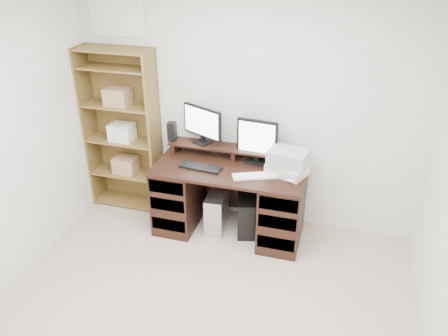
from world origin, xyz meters
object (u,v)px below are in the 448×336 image
at_px(printer, 287,169).
at_px(tower_silver, 217,210).
at_px(desk, 230,198).
at_px(tower_black, 246,213).
at_px(monitor_small, 257,140).
at_px(bookshelf, 123,130).
at_px(monitor_wide, 202,123).

relative_size(printer, tower_silver, 0.86).
height_order(desk, tower_black, desk).
xyz_separation_m(desk, tower_black, (0.17, 0.04, -0.18)).
bearing_deg(monitor_small, bookshelf, -175.26).
xyz_separation_m(desk, monitor_wide, (-0.36, 0.23, 0.70)).
bearing_deg(desk, monitor_small, 39.46).
distance_m(printer, tower_silver, 0.92).
xyz_separation_m(printer, tower_silver, (-0.71, -0.02, -0.59)).
relative_size(tower_silver, tower_black, 0.94).
height_order(printer, tower_black, printer).
bearing_deg(bookshelf, monitor_small, -1.06).
relative_size(printer, tower_black, 0.81).
distance_m(desk, monitor_wide, 0.82).
xyz_separation_m(monitor_wide, printer, (0.92, -0.20, -0.29)).
height_order(desk, monitor_wide, monitor_wide).
height_order(desk, monitor_small, monitor_small).
distance_m(tower_black, bookshelf, 1.61).
height_order(monitor_wide, printer, monitor_wide).
height_order(tower_silver, tower_black, tower_silver).
distance_m(monitor_wide, tower_black, 1.04).
bearing_deg(bookshelf, printer, -5.72).
bearing_deg(monitor_small, tower_black, -105.79).
xyz_separation_m(printer, tower_black, (-0.39, 0.01, -0.59)).
distance_m(desk, tower_silver, 0.23).
relative_size(desk, monitor_small, 3.33).
xyz_separation_m(desk, printer, (0.56, 0.03, 0.41)).
bearing_deg(tower_black, printer, -15.60).
bearing_deg(tower_black, tower_silver, 171.71).
distance_m(tower_silver, tower_black, 0.31).
xyz_separation_m(desk, monitor_small, (0.22, 0.19, 0.61)).
bearing_deg(bookshelf, monitor_wide, 1.21).
relative_size(monitor_wide, tower_silver, 1.10).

